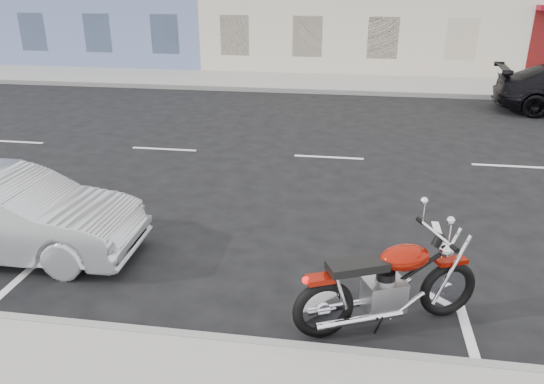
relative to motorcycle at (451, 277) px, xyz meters
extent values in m
plane|color=black|center=(0.20, 5.93, -0.54)|extent=(120.00, 120.00, 0.00)
cube|color=gray|center=(-4.80, 14.63, -0.47)|extent=(80.00, 3.40, 0.15)
cube|color=gray|center=(-4.80, -1.07, -0.46)|extent=(80.00, 0.12, 0.16)
cube|color=gray|center=(-4.80, 12.93, -0.46)|extent=(80.00, 0.12, 0.16)
torus|color=black|center=(0.74, 0.33, -0.18)|extent=(0.74, 0.42, 0.75)
torus|color=black|center=(-0.74, -0.33, -0.18)|extent=(0.74, 0.42, 0.75)
cube|color=maroon|center=(0.74, 0.33, 0.21)|extent=(0.41, 0.29, 0.06)
cube|color=maroon|center=(-0.78, -0.35, 0.23)|extent=(0.38, 0.30, 0.07)
cube|color=gray|center=(-0.05, -0.02, -0.12)|extent=(0.57, 0.50, 0.38)
ellipsoid|color=maroon|center=(0.16, 0.07, 0.35)|extent=(0.73, 0.60, 0.30)
cube|color=black|center=(-0.39, -0.17, 0.33)|extent=(0.75, 0.55, 0.10)
cylinder|color=silver|center=(0.50, 0.22, 0.61)|extent=(0.35, 0.73, 0.04)
sphere|color=silver|center=(0.65, 0.29, 0.37)|extent=(0.19, 0.19, 0.19)
cylinder|color=silver|center=(-0.32, -0.31, -0.30)|extent=(1.01, 0.51, 0.09)
cylinder|color=silver|center=(-0.45, -0.03, -0.30)|extent=(1.01, 0.51, 0.09)
cylinder|color=silver|center=(0.69, 0.31, 0.15)|extent=(0.41, 0.22, 0.89)
cylinder|color=black|center=(0.18, 0.08, 0.07)|extent=(0.85, 0.42, 0.55)
imported|color=#ABAFB3|center=(-6.27, 0.61, 0.10)|extent=(3.92, 1.42, 1.28)
camera|label=1|loc=(-1.31, -5.84, 3.42)|focal=35.00mm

